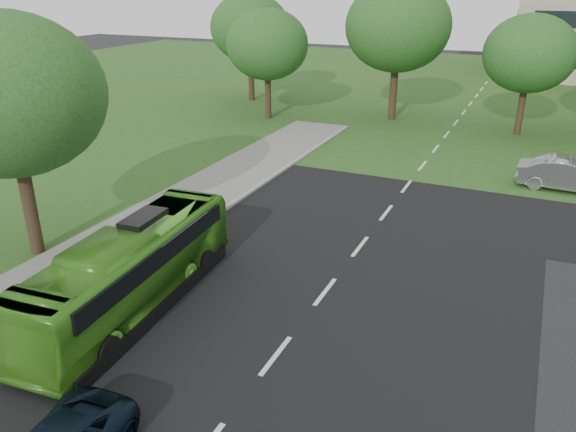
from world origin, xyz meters
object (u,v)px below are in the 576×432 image
object	(u,v)px
tree_park_c	(530,54)
tree_park_b	(398,27)
tree_park_f	(250,28)
tree_park_a	(267,45)
tree_side_near	(8,95)
sedan	(569,175)
bus	(131,270)

from	to	relation	value
tree_park_c	tree_park_b	bearing A→B (deg)	174.02
tree_park_b	tree_park_c	distance (m)	9.55
tree_park_c	tree_park_f	distance (m)	23.24
tree_park_a	tree_side_near	xyz separation A→B (m)	(2.16, -25.26, 0.65)
tree_park_b	tree_park_c	bearing A→B (deg)	-5.98
tree_park_b	tree_park_f	size ratio (longest dim) A/B	1.11
tree_side_near	sedan	size ratio (longest dim) A/B	1.84
tree_park_f	tree_side_near	world-z (taller)	tree_side_near
tree_park_b	bus	distance (m)	31.22
bus	sedan	distance (m)	22.73
tree_park_a	bus	bearing A→B (deg)	-72.77
tree_park_c	tree_side_near	xyz separation A→B (m)	(-16.23, -28.06, 0.74)
tree_side_near	bus	xyz separation A→B (m)	(6.20, -1.66, -4.92)
tree_park_c	tree_park_f	size ratio (longest dim) A/B	0.88
tree_park_c	sedan	distance (m)	12.59
tree_park_c	tree_park_a	bearing A→B (deg)	-171.33
tree_park_f	tree_side_near	xyz separation A→B (m)	(6.79, -31.19, -0.00)
tree_side_near	bus	bearing A→B (deg)	-15.02
tree_park_b	tree_park_f	xyz separation A→B (m)	(-13.63, 2.15, -0.66)
tree_park_c	tree_park_f	world-z (taller)	tree_park_f
tree_park_b	bus	xyz separation A→B (m)	(-0.64, -30.71, -5.59)
tree_park_a	sedan	distance (m)	23.64
tree_side_near	bus	size ratio (longest dim) A/B	0.95
tree_park_b	tree_park_f	bearing A→B (deg)	171.05
tree_park_f	tree_park_c	bearing A→B (deg)	-7.74
tree_park_f	bus	world-z (taller)	tree_park_f
tree_park_f	tree_side_near	distance (m)	31.92
tree_park_b	tree_side_near	xyz separation A→B (m)	(-6.84, -29.04, -0.67)
tree_park_a	tree_park_c	distance (m)	18.59
tree_park_c	tree_park_f	bearing A→B (deg)	172.26
tree_park_f	tree_park_a	bearing A→B (deg)	-51.97
tree_side_near	sedan	distance (m)	26.26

